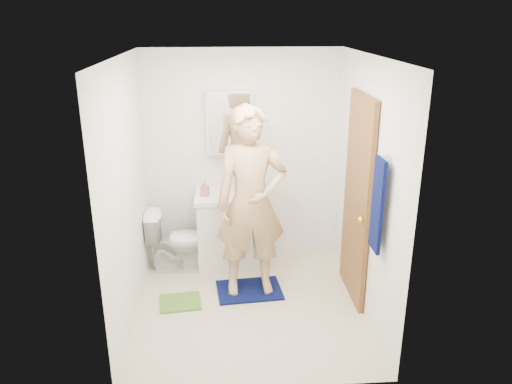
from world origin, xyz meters
TOP-DOWN VIEW (x-y plane):
  - floor at (0.00, 0.00)m, footprint 2.20×2.40m
  - ceiling at (0.00, 0.00)m, footprint 2.20×2.40m
  - wall_back at (0.00, 1.21)m, footprint 2.20×0.02m
  - wall_front at (0.00, -1.21)m, footprint 2.20×0.02m
  - wall_left at (-1.11, 0.00)m, footprint 0.02×2.40m
  - wall_right at (1.11, 0.00)m, footprint 0.02×2.40m
  - vanity_cabinet at (-0.15, 0.91)m, footprint 0.75×0.55m
  - countertop at (-0.15, 0.91)m, footprint 0.79×0.59m
  - sink_basin at (-0.15, 0.91)m, footprint 0.40×0.40m
  - faucet at (-0.15, 1.09)m, footprint 0.03×0.03m
  - medicine_cabinet at (-0.15, 1.14)m, footprint 0.50×0.12m
  - mirror_panel at (-0.15, 1.08)m, footprint 0.46×0.01m
  - door at (1.07, 0.15)m, footprint 0.05×0.80m
  - door_knob at (1.03, -0.17)m, footprint 0.07×0.07m
  - towel at (1.03, -0.57)m, footprint 0.03×0.24m
  - towel_hook at (1.07, -0.57)m, footprint 0.06×0.02m
  - toilet at (-0.75, 0.80)m, footprint 0.69×0.40m
  - bath_mat at (0.01, 0.24)m, footprint 0.70×0.53m
  - green_rug at (-0.69, 0.06)m, footprint 0.44×0.39m
  - soap_dispenser at (-0.43, 0.85)m, footprint 0.10×0.10m
  - toothbrush_cup at (-0.02, 1.01)m, footprint 0.14×0.14m
  - man at (0.04, 0.25)m, footprint 0.74×0.52m

SIDE VIEW (x-z plane):
  - floor at x=0.00m, z-range -0.02..0.00m
  - green_rug at x=-0.69m, z-range 0.00..0.02m
  - bath_mat at x=0.01m, z-range 0.00..0.02m
  - toilet at x=-0.75m, z-range 0.00..0.69m
  - vanity_cabinet at x=-0.15m, z-range 0.00..0.80m
  - countertop at x=-0.15m, z-range 0.80..0.85m
  - sink_basin at x=-0.15m, z-range 0.83..0.86m
  - toothbrush_cup at x=-0.02m, z-range 0.85..0.95m
  - faucet at x=-0.15m, z-range 0.85..0.97m
  - soap_dispenser at x=-0.43m, z-range 0.85..1.03m
  - door_knob at x=1.03m, z-range 0.91..0.98m
  - man at x=0.04m, z-range 0.02..1.95m
  - door at x=1.07m, z-range 0.00..2.05m
  - wall_back at x=0.00m, z-range 0.00..2.40m
  - wall_front at x=0.00m, z-range 0.00..2.40m
  - wall_left at x=-1.11m, z-range 0.00..2.40m
  - wall_right at x=1.11m, z-range 0.00..2.40m
  - towel at x=1.03m, z-range 0.85..1.65m
  - medicine_cabinet at x=-0.15m, z-range 1.25..1.95m
  - mirror_panel at x=-0.15m, z-range 1.27..1.93m
  - towel_hook at x=1.07m, z-range 1.66..1.68m
  - ceiling at x=0.00m, z-range 2.40..2.42m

